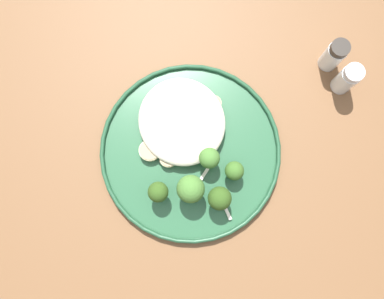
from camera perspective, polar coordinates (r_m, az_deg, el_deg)
name	(u,v)px	position (r m, az deg, el deg)	size (l,w,h in m)	color
ground	(188,178)	(1.40, -0.59, -4.01)	(6.00, 6.00, 0.00)	#665B51
wooden_dining_table	(184,146)	(0.75, -1.11, 0.54)	(1.40, 1.00, 0.74)	brown
dinner_plate	(192,151)	(0.66, 0.00, -0.16)	(0.29, 0.29, 0.02)	#235133
noodle_bed	(182,121)	(0.65, -1.43, 3.94)	(0.14, 0.14, 0.03)	beige
seared_scallop_left_edge	(213,104)	(0.66, 2.99, 6.40)	(0.03, 0.03, 0.01)	#E5C689
seared_scallop_on_noodles	(169,158)	(0.64, -3.29, -1.25)	(0.03, 0.03, 0.01)	beige
seared_scallop_half_hidden	(188,146)	(0.65, -0.50, 0.54)	(0.02, 0.02, 0.01)	beige
seared_scallop_large_seared	(179,120)	(0.65, -1.83, 4.09)	(0.03, 0.03, 0.01)	#DBB77A
seared_scallop_front_small	(215,118)	(0.66, 3.27, 4.35)	(0.02, 0.02, 0.01)	beige
seared_scallop_right_edge	(169,134)	(0.65, -3.22, 2.16)	(0.03, 0.03, 0.02)	#E5C689
seared_scallop_tiny_bay	(150,150)	(0.65, -5.94, -0.09)	(0.03, 0.03, 0.01)	beige
broccoli_floret_left_leaning	(234,171)	(0.63, 5.92, -3.00)	(0.03, 0.03, 0.04)	#89A356
broccoli_floret_center_pile	(191,189)	(0.61, -0.19, -5.53)	(0.04, 0.04, 0.06)	#7A994C
broccoli_floret_tall_stalk	(220,198)	(0.61, 3.87, -6.83)	(0.04, 0.04, 0.06)	#89A356
broccoli_floret_near_rim	(158,192)	(0.61, -4.74, -5.95)	(0.03, 0.03, 0.05)	#7A994C
broccoli_floret_right_tilted	(209,158)	(0.62, 2.44, -1.24)	(0.03, 0.03, 0.05)	#89A356
onion_sliver_short_strip	(200,181)	(0.64, 1.12, -4.39)	(0.05, 0.01, 0.00)	silver
onion_sliver_curled_piece	(224,205)	(0.64, 4.51, -7.75)	(0.05, 0.01, 0.00)	silver
salt_shaker	(347,79)	(0.70, 20.82, 9.19)	(0.03, 0.03, 0.07)	white
pepper_shaker	(334,55)	(0.71, 19.17, 12.31)	(0.03, 0.03, 0.07)	white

